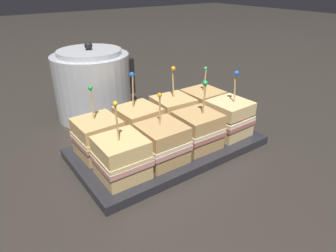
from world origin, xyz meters
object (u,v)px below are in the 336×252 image
object	(u,v)px
sandwich_front_center_right	(198,130)
sandwich_front_far_left	(122,158)
serving_platter	(168,146)
sandwich_back_center_left	(139,125)
sandwich_front_far_right	(229,118)
sandwich_back_far_left	(98,137)
sandwich_front_center_left	(162,143)
kettle_steel	(93,84)
sandwich_back_far_right	(202,106)
sandwich_back_center_right	(173,114)

from	to	relation	value
sandwich_front_center_right	sandwich_front_far_left	bearing A→B (deg)	-179.09
serving_platter	sandwich_back_center_left	world-z (taller)	sandwich_back_center_left
sandwich_front_far_left	sandwich_front_center_right	distance (m)	0.18
sandwich_front_center_right	sandwich_front_far_right	bearing A→B (deg)	0.32
serving_platter	sandwich_back_far_left	distance (m)	0.15
sandwich_front_center_left	kettle_steel	size ratio (longest dim) A/B	0.63
sandwich_front_center_right	sandwich_back_far_left	distance (m)	0.21
sandwich_back_far_right	kettle_steel	xyz separation A→B (m)	(-0.19, 0.23, 0.03)
sandwich_front_center_right	sandwich_back_center_left	xyz separation A→B (m)	(-0.09, 0.09, 0.00)
sandwich_front_far_right	sandwich_back_center_left	bearing A→B (deg)	154.15
sandwich_back_center_left	sandwich_back_center_right	distance (m)	0.09
sandwich_front_center_left	serving_platter	bearing A→B (deg)	44.55
sandwich_back_center_left	sandwich_front_far_right	bearing A→B (deg)	-25.85
sandwich_back_center_left	sandwich_back_far_right	bearing A→B (deg)	-0.29
sandwich_back_center_right	serving_platter	bearing A→B (deg)	-135.83
sandwich_front_far_right	kettle_steel	distance (m)	0.37
sandwich_front_far_left	kettle_steel	size ratio (longest dim) A/B	0.67
sandwich_back_center_right	kettle_steel	distance (m)	0.25
sandwich_back_far_right	sandwich_back_center_right	bearing A→B (deg)	177.93
sandwich_back_center_right	sandwich_back_far_right	bearing A→B (deg)	-2.07
serving_platter	sandwich_back_center_left	size ratio (longest dim) A/B	2.58
serving_platter	sandwich_back_far_left	size ratio (longest dim) A/B	2.78
sandwich_front_far_left	sandwich_back_far_right	xyz separation A→B (m)	(0.27, 0.09, 0.00)
serving_platter	sandwich_back_center_left	distance (m)	0.08
sandwich_back_center_left	sandwich_back_center_right	world-z (taller)	sandwich_back_center_left
serving_platter	sandwich_front_center_left	distance (m)	0.08
sandwich_front_far_right	kettle_steel	size ratio (longest dim) A/B	0.68
sandwich_front_center_right	sandwich_back_center_right	xyz separation A→B (m)	(0.00, 0.09, 0.00)
sandwich_front_far_right	sandwich_back_center_right	bearing A→B (deg)	134.52
sandwich_front_far_left	sandwich_front_far_right	xyz separation A→B (m)	(0.28, 0.00, 0.00)
sandwich_back_center_left	kettle_steel	xyz separation A→B (m)	(-0.00, 0.23, 0.03)
sandwich_front_far_left	sandwich_back_far_right	distance (m)	0.29
sandwich_back_far_left	sandwich_back_far_right	world-z (taller)	sandwich_back_far_left
sandwich_front_center_right	sandwich_back_far_right	bearing A→B (deg)	43.90
sandwich_back_center_left	sandwich_front_center_right	bearing A→B (deg)	-44.86
sandwich_front_far_left	sandwich_front_center_left	bearing A→B (deg)	0.41
sandwich_front_center_left	sandwich_back_center_left	size ratio (longest dim) A/B	0.89
sandwich_back_far_left	sandwich_back_far_right	bearing A→B (deg)	-0.95
sandwich_back_far_left	sandwich_back_center_right	xyz separation A→B (m)	(0.19, -0.00, 0.00)
sandwich_front_center_right	sandwich_back_center_left	distance (m)	0.13
sandwich_front_far_right	kettle_steel	world-z (taller)	kettle_steel
sandwich_front_center_left	sandwich_front_far_right	size ratio (longest dim) A/B	0.93
sandwich_front_center_right	sandwich_back_center_left	world-z (taller)	sandwich_back_center_left
sandwich_front_center_right	sandwich_back_far_right	size ratio (longest dim) A/B	1.04
sandwich_front_far_left	sandwich_back_center_left	bearing A→B (deg)	45.72
serving_platter	sandwich_front_far_left	bearing A→B (deg)	-160.57
sandwich_front_center_right	sandwich_back_center_left	bearing A→B (deg)	135.14
sandwich_front_center_left	sandwich_back_center_left	xyz separation A→B (m)	(0.00, 0.09, 0.00)
serving_platter	sandwich_front_far_right	bearing A→B (deg)	-17.94
sandwich_front_center_left	sandwich_back_far_left	distance (m)	0.13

